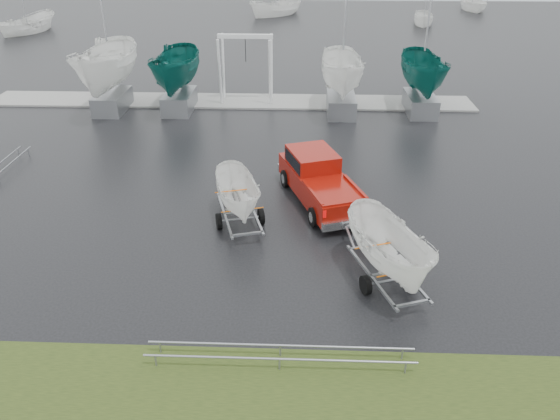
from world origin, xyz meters
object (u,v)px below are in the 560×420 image
object	(u,v)px
trailer_parked	(237,165)
boat_hoist	(246,59)
trailer_hitched	(394,210)
pickup_truck	(318,177)

from	to	relation	value
trailer_parked	boat_hoist	xyz separation A→B (m)	(-1.13, 15.25, 0.28)
trailer_hitched	boat_hoist	size ratio (longest dim) A/B	1.20
trailer_hitched	boat_hoist	xyz separation A→B (m)	(-6.16, 18.97, -0.02)
boat_hoist	trailer_hitched	bearing A→B (deg)	-72.01
pickup_truck	trailer_parked	distance (m)	3.96
pickup_truck	trailer_parked	bearing A→B (deg)	-162.94
pickup_truck	boat_hoist	world-z (taller)	boat_hoist
trailer_parked	trailer_hitched	bearing A→B (deg)	-52.64
boat_hoist	trailer_parked	bearing A→B (deg)	-85.75
trailer_hitched	trailer_parked	world-z (taller)	trailer_hitched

